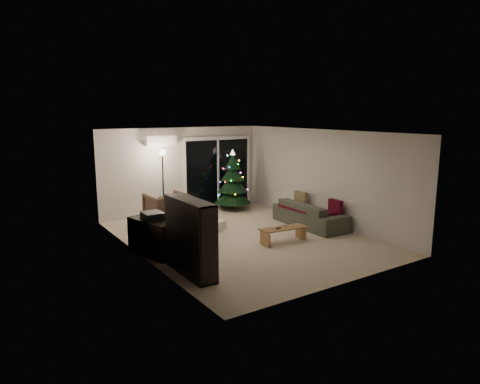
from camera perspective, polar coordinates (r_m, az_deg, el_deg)
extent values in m
plane|color=beige|center=(10.22, 0.46, -6.11)|extent=(6.50, 6.50, 0.00)
plane|color=white|center=(9.79, 0.48, 8.03)|extent=(6.50, 6.50, 0.00)
cube|color=silver|center=(12.73, -7.71, 2.90)|extent=(5.00, 0.02, 2.50)
cube|color=silver|center=(7.51, 14.42, -2.78)|extent=(5.00, 0.02, 2.50)
cube|color=silver|center=(8.81, -13.17, -0.75)|extent=(0.02, 6.50, 2.50)
cube|color=silver|center=(11.49, 10.89, 1.97)|extent=(0.02, 6.50, 2.50)
cube|color=black|center=(13.30, -2.98, 2.44)|extent=(2.20, 0.02, 2.10)
cube|color=white|center=(12.24, -10.54, 6.75)|extent=(0.90, 0.22, 0.28)
cube|color=#3F3833|center=(13.94, -4.02, -1.78)|extent=(2.60, 1.00, 0.10)
cube|color=white|center=(14.18, -4.85, 0.68)|extent=(2.20, 0.06, 1.00)
cube|color=black|center=(9.11, -11.47, -5.96)|extent=(0.73, 1.28, 0.76)
cube|color=black|center=(8.99, -11.58, -3.16)|extent=(0.38, 0.45, 0.16)
imported|color=brown|center=(11.26, -9.77, -2.33)|extent=(0.97, 0.99, 0.89)
cube|color=beige|center=(10.46, -6.12, -4.35)|extent=(0.63, 0.63, 0.50)
cube|color=silver|center=(10.03, -11.09, -5.65)|extent=(0.54, 0.45, 0.34)
cube|color=silver|center=(10.80, -2.90, -4.51)|extent=(0.42, 0.37, 0.25)
cylinder|color=black|center=(12.24, -7.63, -2.20)|extent=(0.45, 0.45, 0.49)
cylinder|color=black|center=(11.94, -10.19, 0.84)|extent=(0.30, 0.30, 1.90)
imported|color=#353A2F|center=(11.32, 9.30, -2.92)|extent=(0.95, 2.21, 0.64)
cube|color=#410E19|center=(11.22, 8.95, -2.28)|extent=(0.68, 1.57, 0.05)
cube|color=#9A8E64|center=(11.90, 8.11, -0.95)|extent=(0.16, 0.43, 0.42)
cube|color=#410E19|center=(10.98, 12.60, -2.08)|extent=(0.15, 0.43, 0.42)
cube|color=black|center=(9.74, 5.15, -4.82)|extent=(0.14, 0.04, 0.02)
cube|color=slate|center=(9.93, 6.10, -4.53)|extent=(0.13, 0.08, 0.02)
cone|color=black|center=(12.97, -0.98, 1.65)|extent=(1.46, 1.46, 1.83)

